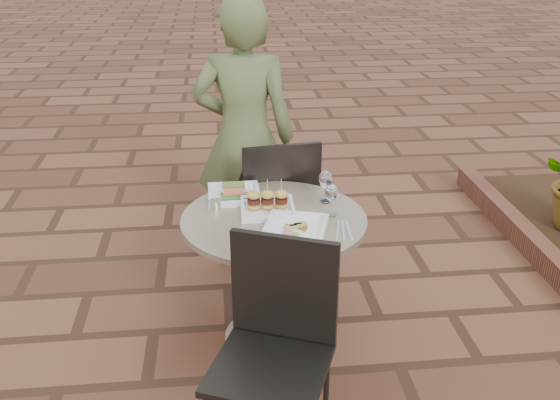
{
  "coord_description": "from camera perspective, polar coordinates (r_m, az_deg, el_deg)",
  "views": [
    {
      "loc": [
        -0.44,
        -2.83,
        2.06
      ],
      "look_at": [
        -0.16,
        -0.14,
        0.82
      ],
      "focal_mm": 40.0,
      "sensor_mm": 36.0,
      "label": 1
    }
  ],
  "objects": [
    {
      "name": "diner",
      "position": [
        3.76,
        -3.29,
        5.71
      ],
      "size": [
        0.67,
        0.49,
        1.68
      ],
      "primitive_type": "imported",
      "rotation": [
        0.0,
        0.0,
        2.99
      ],
      "color": "#4C5830",
      "rests_on": "ground"
    },
    {
      "name": "chair_near",
      "position": [
        2.53,
        -0.31,
        -12.08
      ],
      "size": [
        0.57,
        0.57,
        0.93
      ],
      "rotation": [
        0.0,
        0.0,
        -0.39
      ],
      "color": "black",
      "rests_on": "ground"
    },
    {
      "name": "steel_ramekin",
      "position": [
        3.11,
        -5.93,
        -0.38
      ],
      "size": [
        0.07,
        0.07,
        0.04
      ],
      "primitive_type": "cylinder",
      "rotation": [
        0.0,
        0.0,
        -0.17
      ],
      "color": "silver",
      "rests_on": "cafe_table"
    },
    {
      "name": "cafe_table",
      "position": [
        3.13,
        -0.55,
        -5.63
      ],
      "size": [
        0.9,
        0.9,
        0.73
      ],
      "color": "gray",
      "rests_on": "ground"
    },
    {
      "name": "cutlery_set",
      "position": [
        2.89,
        5.81,
        -2.82
      ],
      "size": [
        0.12,
        0.22,
        0.0
      ],
      "primitive_type": null,
      "rotation": [
        0.0,
        0.0,
        -0.11
      ],
      "color": "silver",
      "rests_on": "cafe_table"
    },
    {
      "name": "wine_glass_far",
      "position": [
        3.14,
        4.24,
        1.58
      ],
      "size": [
        0.06,
        0.06,
        0.15
      ],
      "color": "white",
      "rests_on": "cafe_table"
    },
    {
      "name": "plate_tuna",
      "position": [
        2.88,
        1.43,
        -2.5
      ],
      "size": [
        0.35,
        0.35,
        0.03
      ],
      "rotation": [
        0.0,
        0.0,
        -0.29
      ],
      "color": "white",
      "rests_on": "cafe_table"
    },
    {
      "name": "plate_salmon",
      "position": [
        3.23,
        -4.23,
        0.62
      ],
      "size": [
        0.27,
        0.27,
        0.07
      ],
      "rotation": [
        0.0,
        0.0,
        0.02
      ],
      "color": "white",
      "rests_on": "cafe_table"
    },
    {
      "name": "chair_far",
      "position": [
        3.61,
        -0.21,
        -0.12
      ],
      "size": [
        0.5,
        0.5,
        0.93
      ],
      "rotation": [
        0.0,
        0.0,
        3.28
      ],
      "color": "black",
      "rests_on": "ground"
    },
    {
      "name": "wine_glass_mid",
      "position": [
        3.15,
        4.19,
        1.9
      ],
      "size": [
        0.07,
        0.07,
        0.16
      ],
      "color": "white",
      "rests_on": "cafe_table"
    },
    {
      "name": "ground",
      "position": [
        3.53,
        2.36,
        -11.12
      ],
      "size": [
        60.0,
        60.0,
        0.0
      ],
      "primitive_type": "plane",
      "color": "brown",
      "rests_on": "ground"
    },
    {
      "name": "planter_curb",
      "position": [
        4.23,
        23.86,
        -5.67
      ],
      "size": [
        0.12,
        3.0,
        0.15
      ],
      "primitive_type": "cube",
      "color": "brown",
      "rests_on": "ground"
    },
    {
      "name": "wine_glass_right",
      "position": [
        3.0,
        4.74,
        0.57
      ],
      "size": [
        0.07,
        0.07,
        0.16
      ],
      "color": "white",
      "rests_on": "cafe_table"
    },
    {
      "name": "plate_sliders",
      "position": [
        3.06,
        -1.15,
        -0.39
      ],
      "size": [
        0.27,
        0.27,
        0.17
      ],
      "rotation": [
        0.0,
        0.0,
        -0.03
      ],
      "color": "white",
      "rests_on": "cafe_table"
    }
  ]
}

